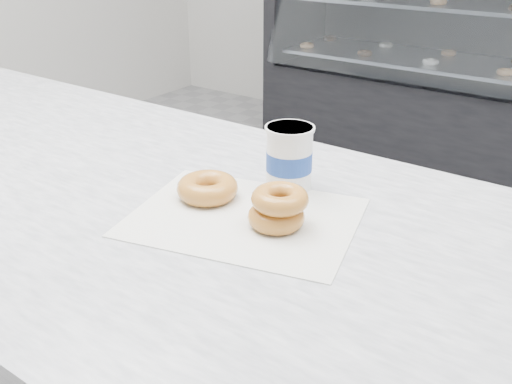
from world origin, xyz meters
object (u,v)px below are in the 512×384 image
at_px(donut_stack, 278,208).
at_px(coffee_cup, 289,157).
at_px(display_case, 473,81).
at_px(donut_single, 207,188).
at_px(counter, 98,353).

relative_size(donut_stack, coffee_cup, 1.09).
relative_size(display_case, coffee_cup, 21.76).
xyz_separation_m(donut_single, donut_stack, (0.15, -0.01, 0.01)).
bearing_deg(coffee_cup, donut_single, -110.38).
bearing_deg(counter, coffee_cup, 22.19).
height_order(counter, coffee_cup, coffee_cup).
bearing_deg(donut_stack, coffee_cup, 116.19).
relative_size(display_case, donut_stack, 20.05).
relative_size(display_case, donut_single, 23.79).
distance_m(counter, display_case, 2.72).
xyz_separation_m(donut_stack, coffee_cup, (-0.06, 0.13, 0.02)).
distance_m(donut_single, donut_stack, 0.15).
bearing_deg(coffee_cup, counter, -141.28).
distance_m(counter, donut_stack, 0.66).
xyz_separation_m(counter, coffee_cup, (0.39, 0.16, 0.50)).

